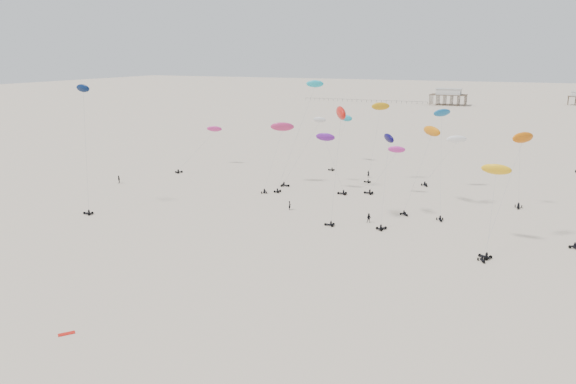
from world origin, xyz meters
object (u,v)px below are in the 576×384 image
at_px(spectator_0, 290,210).
at_px(pavilion_main, 448,98).
at_px(pavilion_small, 576,99).
at_px(rig_9, 330,151).
at_px(rig_0, 515,160).

bearing_deg(spectator_0, pavilion_main, -33.46).
bearing_deg(pavilion_small, rig_9, -103.64).
distance_m(pavilion_main, pavilion_small, 76.16).
bearing_deg(rig_9, pavilion_small, -20.08).
bearing_deg(rig_0, spectator_0, -27.84).
relative_size(pavilion_main, rig_9, 1.56).
height_order(pavilion_small, spectator_0, pavilion_small).
xyz_separation_m(pavilion_small, rig_9, (-63.34, -260.97, 5.73)).
xyz_separation_m(pavilion_main, pavilion_small, (70.00, 30.00, -0.74)).
distance_m(pavilion_main, rig_9, 231.12).
xyz_separation_m(pavilion_main, rig_9, (6.66, -230.97, 4.99)).
relative_size(pavilion_main, spectator_0, 9.69).
height_order(rig_9, spectator_0, rig_9).
height_order(pavilion_small, rig_9, rig_9).
height_order(pavilion_main, rig_0, rig_0).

